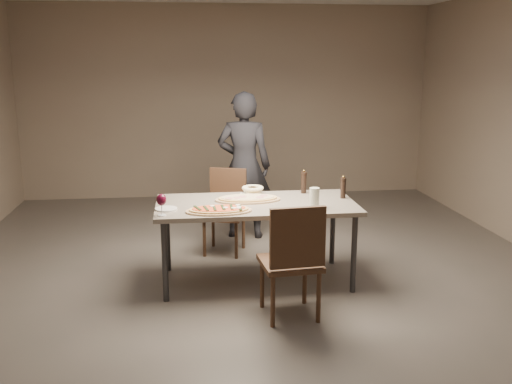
{
  "coord_description": "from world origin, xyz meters",
  "views": [
    {
      "loc": [
        -0.61,
        -4.97,
        2.02
      ],
      "look_at": [
        0.0,
        0.0,
        0.85
      ],
      "focal_mm": 40.0,
      "sensor_mm": 36.0,
      "label": 1
    }
  ],
  "objects": [
    {
      "name": "carafe",
      "position": [
        0.48,
        -0.24,
        0.84
      ],
      "size": [
        0.09,
        0.09,
        0.18
      ],
      "rotation": [
        0.0,
        0.0,
        0.07
      ],
      "color": "silver",
      "rests_on": "dining_table"
    },
    {
      "name": "bread_basket",
      "position": [
        0.01,
        0.34,
        0.79
      ],
      "size": [
        0.21,
        0.21,
        0.07
      ],
      "rotation": [
        0.0,
        0.0,
        0.17
      ],
      "color": "beige",
      "rests_on": "dining_table"
    },
    {
      "name": "room",
      "position": [
        0.0,
        0.0,
        1.4
      ],
      "size": [
        7.0,
        7.0,
        7.0
      ],
      "color": "#57514B",
      "rests_on": "ground"
    },
    {
      "name": "wine_glass",
      "position": [
        -0.83,
        -0.34,
        0.88
      ],
      "size": [
        0.08,
        0.08,
        0.19
      ],
      "rotation": [
        0.0,
        0.0,
        0.24
      ],
      "color": "silver",
      "rests_on": "dining_table"
    },
    {
      "name": "dining_table",
      "position": [
        0.0,
        0.0,
        0.69
      ],
      "size": [
        1.8,
        0.9,
        0.75
      ],
      "color": "gray",
      "rests_on": "ground"
    },
    {
      "name": "side_plate",
      "position": [
        -0.8,
        -0.14,
        0.76
      ],
      "size": [
        0.19,
        0.19,
        0.01
      ],
      "rotation": [
        0.0,
        0.0,
        0.37
      ],
      "color": "white",
      "rests_on": "dining_table"
    },
    {
      "name": "zucchini_pizza",
      "position": [
        -0.35,
        -0.27,
        0.77
      ],
      "size": [
        0.57,
        0.31,
        0.05
      ],
      "rotation": [
        0.0,
        0.0,
        -0.21
      ],
      "color": "tan",
      "rests_on": "dining_table"
    },
    {
      "name": "pepper_mill_left",
      "position": [
        0.83,
        0.08,
        0.85
      ],
      "size": [
        0.05,
        0.05,
        0.21
      ],
      "rotation": [
        0.0,
        0.0,
        0.06
      ],
      "color": "black",
      "rests_on": "dining_table"
    },
    {
      "name": "pepper_mill_right",
      "position": [
        0.51,
        0.33,
        0.86
      ],
      "size": [
        0.06,
        0.06,
        0.23
      ],
      "rotation": [
        0.0,
        0.0,
        -0.35
      ],
      "color": "black",
      "rests_on": "dining_table"
    },
    {
      "name": "chair_near",
      "position": [
        0.19,
        -0.85,
        0.53
      ],
      "size": [
        0.49,
        0.49,
        0.95
      ],
      "rotation": [
        0.0,
        0.0,
        0.09
      ],
      "color": "#432B1C",
      "rests_on": "ground"
    },
    {
      "name": "oil_dish",
      "position": [
        -0.05,
        0.32,
        0.76
      ],
      "size": [
        0.14,
        0.14,
        0.02
      ],
      "rotation": [
        0.0,
        0.0,
        -0.02
      ],
      "color": "white",
      "rests_on": "dining_table"
    },
    {
      "name": "ham_pizza",
      "position": [
        -0.06,
        0.1,
        0.77
      ],
      "size": [
        0.6,
        0.33,
        0.04
      ],
      "rotation": [
        0.0,
        0.0,
        -0.39
      ],
      "color": "tan",
      "rests_on": "dining_table"
    },
    {
      "name": "diner",
      "position": [
        0.03,
        1.39,
        0.84
      ],
      "size": [
        0.69,
        0.54,
        1.68
      ],
      "primitive_type": "imported",
      "rotation": [
        0.0,
        0.0,
        2.9
      ],
      "color": "black",
      "rests_on": "ground"
    },
    {
      "name": "chair_far",
      "position": [
        -0.21,
        0.92,
        0.49
      ],
      "size": [
        0.53,
        0.53,
        0.88
      ],
      "rotation": [
        0.0,
        0.0,
        2.82
      ],
      "color": "#432B1C",
      "rests_on": "ground"
    }
  ]
}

